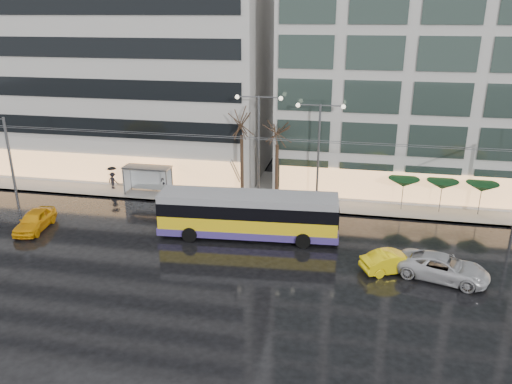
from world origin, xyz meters
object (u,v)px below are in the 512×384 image
(trolleybus, at_px, (248,216))
(bus_shelter, at_px, (144,173))
(street_lamp_near, at_px, (259,134))
(taxi_a, at_px, (35,220))

(trolleybus, distance_m, bus_shelter, 13.11)
(trolleybus, relative_size, bus_shelter, 3.11)
(street_lamp_near, relative_size, taxi_a, 2.04)
(bus_shelter, relative_size, street_lamp_near, 0.47)
(bus_shelter, height_order, street_lamp_near, street_lamp_near)
(trolleybus, height_order, taxi_a, trolleybus)
(street_lamp_near, bearing_deg, trolleybus, -85.13)
(trolleybus, bearing_deg, taxi_a, -173.32)
(trolleybus, height_order, bus_shelter, trolleybus)
(bus_shelter, distance_m, taxi_a, 10.40)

